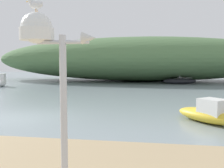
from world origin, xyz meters
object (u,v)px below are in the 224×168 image
at_px(mast_structure, 43,44).
at_px(seagull_on_radar, 35,4).
at_px(motorboat_west_reach, 208,113).
at_px(motorboat_near_shore, 2,82).
at_px(sailboat_mid_channel, 180,81).

xyz_separation_m(mast_structure, seagull_on_radar, (-0.13, 0.00, 0.68)).
relative_size(motorboat_west_reach, motorboat_near_shore, 1.17).
bearing_deg(motorboat_west_reach, mast_structure, -120.67).
distance_m(seagull_on_radar, sailboat_mid_channel, 29.11).
xyz_separation_m(seagull_on_radar, motorboat_near_shore, (-14.64, 21.81, -3.11)).
bearing_deg(motorboat_near_shore, mast_structure, -55.90).
height_order(motorboat_west_reach, motorboat_near_shore, motorboat_near_shore).
height_order(sailboat_mid_channel, motorboat_near_shore, sailboat_mid_channel).
relative_size(seagull_on_radar, motorboat_west_reach, 0.11).
height_order(mast_structure, seagull_on_radar, seagull_on_radar).
distance_m(sailboat_mid_channel, motorboat_near_shore, 21.28).
bearing_deg(seagull_on_radar, sailboat_mid_channel, 78.84).
bearing_deg(motorboat_west_reach, sailboat_mid_channel, 87.00).
bearing_deg(seagull_on_radar, mast_structure, -1.29).
xyz_separation_m(seagull_on_radar, sailboat_mid_channel, (5.60, 28.38, -3.25)).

